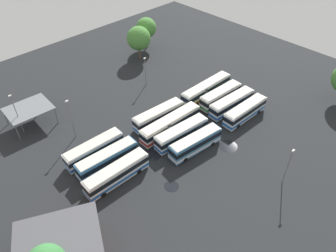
# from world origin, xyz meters

# --- Properties ---
(ground_plane) EXTENTS (108.91, 108.91, 0.00)m
(ground_plane) POSITION_xyz_m (0.00, 0.00, 0.00)
(ground_plane) COLOR black
(bus_row0_slot1) EXTENTS (12.15, 2.94, 3.49)m
(bus_row0_slot1) POSITION_xyz_m (-15.34, -1.17, 1.85)
(bus_row0_slot1) COLOR silver
(bus_row0_slot1) RESTS_ON ground_plane
(bus_row0_slot2) EXTENTS (11.74, 3.33, 3.49)m
(bus_row0_slot2) POSITION_xyz_m (-14.51, 2.69, 1.84)
(bus_row0_slot2) COLOR teal
(bus_row0_slot2) RESTS_ON ground_plane
(bus_row0_slot3) EXTENTS (11.52, 3.01, 3.49)m
(bus_row0_slot3) POSITION_xyz_m (-14.80, 6.34, 1.84)
(bus_row0_slot3) COLOR silver
(bus_row0_slot3) RESTS_ON ground_plane
(bus_row1_slot0) EXTENTS (11.28, 3.83, 3.49)m
(bus_row1_slot0) POSITION_xyz_m (-0.21, -5.47, 1.84)
(bus_row1_slot0) COLOR teal
(bus_row1_slot0) RESTS_ON ground_plane
(bus_row1_slot1) EXTENTS (11.86, 3.67, 3.49)m
(bus_row1_slot1) POSITION_xyz_m (-0.12, -1.74, 1.84)
(bus_row1_slot1) COLOR silver
(bus_row1_slot1) RESTS_ON ground_plane
(bus_row1_slot2) EXTENTS (14.31, 3.03, 3.49)m
(bus_row1_slot2) POSITION_xyz_m (0.33, 1.78, 1.85)
(bus_row1_slot2) COLOR silver
(bus_row1_slot2) RESTS_ON ground_plane
(bus_row1_slot3) EXTENTS (11.77, 3.49, 3.49)m
(bus_row1_slot3) POSITION_xyz_m (0.46, 5.39, 1.84)
(bus_row1_slot3) COLOR silver
(bus_row1_slot3) RESTS_ON ground_plane
(bus_row2_slot0) EXTENTS (11.50, 2.96, 3.49)m
(bus_row2_slot0) POSITION_xyz_m (14.52, -6.27, 1.84)
(bus_row2_slot0) COLOR silver
(bus_row2_slot0) RESTS_ON ground_plane
(bus_row2_slot1) EXTENTS (11.84, 3.42, 3.49)m
(bus_row2_slot1) POSITION_xyz_m (14.85, -2.52, 1.84)
(bus_row2_slot1) COLOR silver
(bus_row2_slot1) RESTS_ON ground_plane
(bus_row2_slot2) EXTENTS (11.17, 3.15, 3.49)m
(bus_row2_slot2) POSITION_xyz_m (15.28, 0.90, 1.84)
(bus_row2_slot2) COLOR silver
(bus_row2_slot2) RESTS_ON ground_plane
(bus_row2_slot3) EXTENTS (14.27, 2.72, 3.49)m
(bus_row2_slot3) POSITION_xyz_m (14.93, 4.84, 1.85)
(bus_row2_slot3) COLOR silver
(bus_row2_slot3) RESTS_ON ground_plane
(depot_building) EXTENTS (14.10, 13.25, 5.21)m
(depot_building) POSITION_xyz_m (-29.34, -7.44, 2.63)
(depot_building) COLOR #99422D
(depot_building) RESTS_ON ground_plane
(maintenance_shelter) EXTENTS (9.04, 7.51, 4.02)m
(maintenance_shelter) POSITION_xyz_m (-18.62, 23.55, 3.82)
(maintenance_shelter) COLOR slate
(maintenance_shelter) RESTS_ON ground_plane
(lamp_post_near_entrance) EXTENTS (0.56, 0.28, 7.77)m
(lamp_post_near_entrance) POSITION_xyz_m (4.77, -21.23, 4.29)
(lamp_post_near_entrance) COLOR slate
(lamp_post_near_entrance) RESTS_ON ground_plane
(lamp_post_far_corner) EXTENTS (0.56, 0.28, 8.91)m
(lamp_post_far_corner) POSITION_xyz_m (-14.48, 13.73, 4.88)
(lamp_post_far_corner) COLOR slate
(lamp_post_far_corner) RESTS_ON ground_plane
(lamp_post_mid_lot) EXTENTS (0.56, 0.28, 9.00)m
(lamp_post_mid_lot) POSITION_xyz_m (-21.23, 22.49, 4.92)
(lamp_post_mid_lot) COLOR slate
(lamp_post_mid_lot) RESTS_ON ground_plane
(lamp_post_by_building) EXTENTS (0.56, 0.28, 7.31)m
(lamp_post_by_building) POSITION_xyz_m (8.13, 18.16, 4.07)
(lamp_post_by_building) COLOR slate
(lamp_post_by_building) RESTS_ON ground_plane
(tree_south_edge) EXTENTS (5.67, 5.67, 8.78)m
(tree_south_edge) POSITION_xyz_m (21.52, 32.95, 5.93)
(tree_south_edge) COLOR brown
(tree_south_edge) RESTS_ON ground_plane
(tree_north_edge) EXTENTS (6.35, 6.35, 9.08)m
(tree_north_edge) POSITION_xyz_m (15.69, 29.35, 5.89)
(tree_north_edge) COLOR brown
(tree_north_edge) RESTS_ON ground_plane
(puddle_back_corner) EXTENTS (3.65, 3.65, 0.01)m
(puddle_back_corner) POSITION_xyz_m (5.17, -9.30, 0.00)
(puddle_back_corner) COLOR black
(puddle_back_corner) RESTS_ON ground_plane
(puddle_near_shelter) EXTENTS (3.78, 3.78, 0.01)m
(puddle_near_shelter) POSITION_xyz_m (-6.68, -0.53, 0.00)
(puddle_near_shelter) COLOR black
(puddle_near_shelter) RESTS_ON ground_plane
(puddle_front_lane) EXTENTS (2.56, 2.56, 0.01)m
(puddle_front_lane) POSITION_xyz_m (-9.58, -8.56, 0.00)
(puddle_front_lane) COLOR black
(puddle_front_lane) RESTS_ON ground_plane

